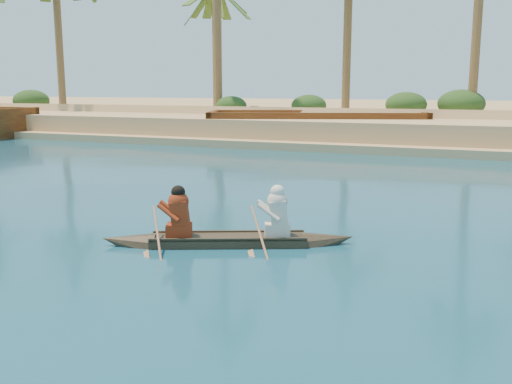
% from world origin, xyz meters
% --- Properties ---
extents(sandy_embankment, '(150.00, 51.00, 1.50)m').
position_xyz_m(sandy_embankment, '(0.00, 46.89, 0.53)').
color(sandy_embankment, tan).
rests_on(sandy_embankment, ground).
extents(palm_grove, '(110.00, 14.00, 16.00)m').
position_xyz_m(palm_grove, '(0.00, 35.00, 8.00)').
color(palm_grove, '#3A581F').
rests_on(palm_grove, ground).
extents(shrub_cluster, '(100.00, 6.00, 2.40)m').
position_xyz_m(shrub_cluster, '(0.00, 31.50, 1.20)').
color(shrub_cluster, '#223F17').
rests_on(shrub_cluster, ground).
extents(canoe, '(4.54, 2.51, 1.30)m').
position_xyz_m(canoe, '(1.19, 6.63, 0.25)').
color(canoe, '#3C3220').
rests_on(canoe, ground).
extents(barge_mid, '(12.04, 7.53, 1.90)m').
position_xyz_m(barge_mid, '(-3.38, 27.00, 0.67)').
color(barge_mid, brown).
rests_on(barge_mid, ground).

